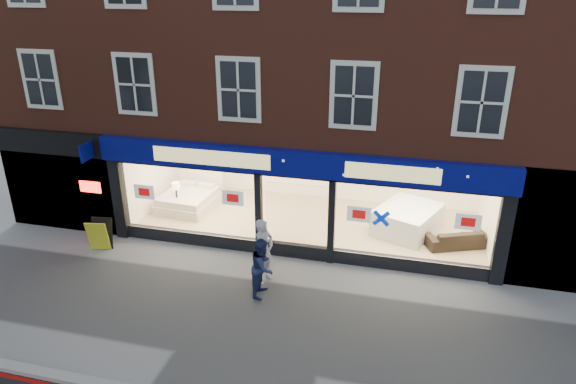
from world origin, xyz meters
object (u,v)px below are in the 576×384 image
at_px(display_bed, 190,198).
at_px(a_board, 100,235).
at_px(mattress_stack, 408,219).
at_px(sofa, 457,238).
at_px(pedestrian_grey, 264,251).
at_px(pedestrian_blue, 263,267).

xyz_separation_m(display_bed, a_board, (-1.39, -3.32, 0.06)).
bearing_deg(a_board, mattress_stack, 10.38).
xyz_separation_m(sofa, pedestrian_grey, (-5.05, -3.06, 0.52)).
relative_size(sofa, pedestrian_blue, 1.16).
height_order(display_bed, a_board, display_bed).
bearing_deg(pedestrian_grey, a_board, 108.27).
distance_m(display_bed, pedestrian_grey, 5.36).
xyz_separation_m(sofa, a_board, (-10.24, -2.62, 0.12)).
distance_m(mattress_stack, pedestrian_grey, 5.17).
bearing_deg(pedestrian_blue, pedestrian_grey, 14.88).
bearing_deg(mattress_stack, a_board, -159.66).
distance_m(display_bed, sofa, 8.88).
distance_m(sofa, pedestrian_grey, 5.93).
bearing_deg(mattress_stack, display_bed, 179.51).
bearing_deg(sofa, a_board, -8.48).
height_order(a_board, pedestrian_blue, pedestrian_blue).
relative_size(display_bed, mattress_stack, 0.86).
xyz_separation_m(sofa, pedestrian_blue, (-4.90, -3.67, 0.42)).
distance_m(display_bed, a_board, 3.60).
bearing_deg(mattress_stack, pedestrian_grey, -134.19).
bearing_deg(display_bed, pedestrian_blue, -44.02).
relative_size(sofa, a_board, 1.86).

